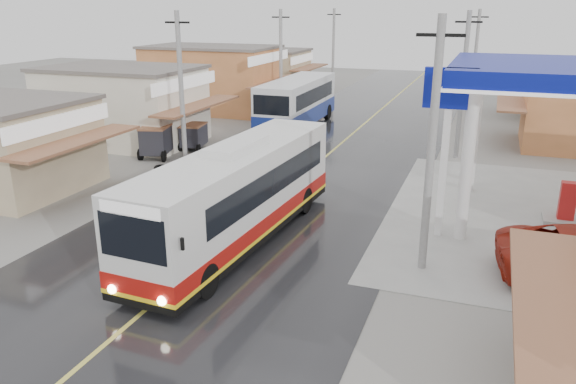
# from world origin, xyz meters

# --- Properties ---
(ground) EXTENTS (120.00, 120.00, 0.00)m
(ground) POSITION_xyz_m (0.00, 0.00, 0.00)
(ground) COLOR slate
(ground) RESTS_ON ground
(road) EXTENTS (12.00, 90.00, 0.02)m
(road) POSITION_xyz_m (0.00, 15.00, 0.01)
(road) COLOR black
(road) RESTS_ON ground
(centre_line) EXTENTS (0.15, 90.00, 0.01)m
(centre_line) POSITION_xyz_m (0.00, 15.00, 0.02)
(centre_line) COLOR #D8CC4C
(centre_line) RESTS_ON road
(shopfronts_left) EXTENTS (11.00, 44.00, 5.20)m
(shopfronts_left) POSITION_xyz_m (-13.00, 18.00, 0.00)
(shopfronts_left) COLOR tan
(shopfronts_left) RESTS_ON ground
(utility_poles_left) EXTENTS (1.60, 50.00, 8.00)m
(utility_poles_left) POSITION_xyz_m (-7.00, 16.00, 0.00)
(utility_poles_left) COLOR gray
(utility_poles_left) RESTS_ON ground
(utility_poles_right) EXTENTS (1.60, 36.00, 8.00)m
(utility_poles_right) POSITION_xyz_m (7.00, 15.00, 0.00)
(utility_poles_right) COLOR gray
(utility_poles_right) RESTS_ON ground
(coach_bus) EXTENTS (3.32, 11.97, 3.70)m
(coach_bus) POSITION_xyz_m (0.43, 0.02, 1.78)
(coach_bus) COLOR silver
(coach_bus) RESTS_ON road
(second_bus) EXTENTS (2.84, 10.12, 3.36)m
(second_bus) POSITION_xyz_m (-4.23, 19.86, 1.81)
(second_bus) COLOR silver
(second_bus) RESTS_ON road
(cyclist) EXTENTS (1.21, 1.92, 1.96)m
(cyclist) POSITION_xyz_m (-3.08, 10.88, 0.64)
(cyclist) COLOR black
(cyclist) RESTS_ON ground
(tricycle_near) EXTENTS (2.12, 2.51, 1.83)m
(tricycle_near) POSITION_xyz_m (-9.01, 9.37, 1.05)
(tricycle_near) COLOR #26262D
(tricycle_near) RESTS_ON ground
(tricycle_far) EXTENTS (1.61, 2.02, 1.53)m
(tricycle_far) POSITION_xyz_m (-7.96, 11.71, 0.87)
(tricycle_far) COLOR #26262D
(tricycle_far) RESTS_ON ground
(tyre_stack) EXTENTS (0.76, 0.76, 0.39)m
(tyre_stack) POSITION_xyz_m (-7.04, 6.63, 0.19)
(tyre_stack) COLOR black
(tyre_stack) RESTS_ON ground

